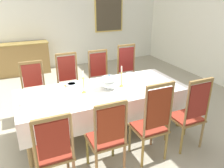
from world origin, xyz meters
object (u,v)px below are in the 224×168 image
object	(u,v)px
chair_south_a	(54,151)
candlestick_east	(121,78)
chair_south_d	(190,113)
spoon_primary	(65,86)
chair_north_d	(128,73)
framed_painting	(109,8)
chair_north_a	(34,90)
bowl_near_left	(72,84)
dining_table	(103,93)
candlestick_west	(84,84)
sideboard	(23,59)
spoon_secondary	(135,73)
chair_south_b	(107,136)
chair_north_c	(100,78)
soup_tureen	(109,82)
chair_north_b	(69,83)
chair_south_c	(152,122)
bowl_near_right	(130,74)

from	to	relation	value
chair_south_a	candlestick_east	world-z (taller)	candlestick_east
chair_south_d	spoon_primary	world-z (taller)	chair_south_d
chair_north_d	framed_painting	distance (m)	3.22
chair_north_a	framed_painting	size ratio (longest dim) A/B	0.72
chair_south_d	bowl_near_left	xyz separation A→B (m)	(-1.40, 1.32, 0.20)
chair_south_d	chair_north_d	size ratio (longest dim) A/B	0.97
dining_table	chair_south_a	distance (m)	1.38
candlestick_west	sideboard	world-z (taller)	candlestick_west
spoon_secondary	chair_south_d	bearing A→B (deg)	-77.66
chair_south_b	sideboard	distance (m)	4.61
dining_table	candlestick_east	size ratio (longest dim) A/B	7.63
chair_north_c	spoon_secondary	xyz separation A→B (m)	(0.53, -0.49, 0.19)
soup_tureen	framed_painting	bearing A→B (deg)	66.73
chair_north_a	spoon_primary	bearing A→B (deg)	129.45
chair_north_b	candlestick_east	xyz separation A→B (m)	(0.66, -0.95, 0.32)
chair_south_c	spoon_primary	size ratio (longest dim) A/B	6.78
spoon_secondary	framed_painting	size ratio (longest dim) A/B	0.12
chair_north_d	candlestick_west	xyz separation A→B (m)	(-1.30, -0.96, 0.31)
chair_north_b	bowl_near_left	xyz separation A→B (m)	(-0.09, -0.59, 0.20)
soup_tureen	bowl_near_right	bearing A→B (deg)	34.92
chair_south_c	spoon_primary	bearing A→B (deg)	122.34
dining_table	spoon_secondary	world-z (taller)	spoon_secondary
chair_south_a	spoon_secondary	world-z (taller)	chair_south_a
candlestick_west	spoon_primary	world-z (taller)	candlestick_west
chair_south_c	bowl_near_right	size ratio (longest dim) A/B	7.11
candlestick_west	chair_south_b	bearing A→B (deg)	-90.65
chair_south_d	spoon_secondary	xyz separation A→B (m)	(-0.13, 1.41, 0.18)
framed_painting	chair_north_c	bearing A→B (deg)	-116.46
chair_south_a	chair_north_b	size ratio (longest dim) A/B	0.93
chair_south_c	bowl_near_left	bearing A→B (deg)	119.44
chair_north_b	bowl_near_right	distance (m)	1.20
dining_table	chair_north_a	world-z (taller)	chair_north_a
dining_table	chair_south_d	world-z (taller)	chair_south_d
spoon_secondary	chair_north_a	bearing A→B (deg)	172.47
chair_north_d	chair_north_a	bearing A→B (deg)	0.24
dining_table	soup_tureen	size ratio (longest dim) A/B	8.79
chair_north_a	candlestick_east	bearing A→B (deg)	144.32
chair_south_c	chair_north_b	bearing A→B (deg)	108.88
spoon_secondary	bowl_near_left	bearing A→B (deg)	-168.43
bowl_near_left	spoon_secondary	bearing A→B (deg)	4.32
spoon_secondary	spoon_primary	bearing A→B (deg)	-169.84
dining_table	chair_south_b	world-z (taller)	chair_south_b
spoon_primary	chair_north_c	bearing A→B (deg)	42.72
chair_north_b	chair_south_d	distance (m)	2.31
chair_north_a	chair_south_c	world-z (taller)	chair_south_c
chair_south_c	chair_south_d	bearing A→B (deg)	0.25
framed_painting	chair_north_d	bearing A→B (deg)	-105.27
chair_north_d	framed_painting	size ratio (longest dim) A/B	0.81
bowl_near_right	spoon_primary	xyz separation A→B (m)	(-1.26, -0.04, -0.01)
chair_north_b	chair_south_c	world-z (taller)	chair_south_c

